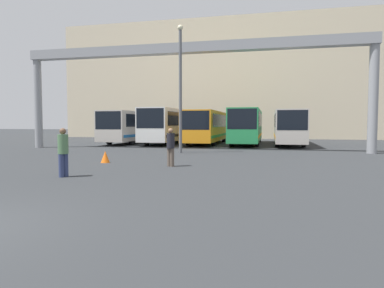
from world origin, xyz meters
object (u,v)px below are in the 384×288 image
object	(u,v)px
pedestrian_near_right	(63,151)
bus_slot_3	(247,125)
bus_slot_1	(168,124)
pedestrian_near_center	(171,146)
bus_slot_4	(288,126)
bus_slot_0	(134,125)
bus_slot_2	(208,125)
traffic_cone	(105,157)
lamp_post	(180,84)

from	to	relation	value
pedestrian_near_right	bus_slot_3	bearing A→B (deg)	9.88
pedestrian_near_right	bus_slot_1	bearing A→B (deg)	29.83
pedestrian_near_center	bus_slot_4	bearing A→B (deg)	-86.83
bus_slot_4	bus_slot_0	bearing A→B (deg)	-179.96
bus_slot_1	bus_slot_2	world-z (taller)	bus_slot_1
traffic_cone	lamp_post	world-z (taller)	lamp_post
bus_slot_4	lamp_post	bearing A→B (deg)	-125.21
bus_slot_1	bus_slot_3	xyz separation A→B (m)	(7.47, 0.64, -0.06)
bus_slot_4	pedestrian_near_right	world-z (taller)	bus_slot_4
bus_slot_1	pedestrian_near_center	world-z (taller)	bus_slot_1
bus_slot_0	bus_slot_1	size ratio (longest dim) A/B	1.08
bus_slot_0	bus_slot_4	distance (m)	14.93
bus_slot_1	traffic_cone	world-z (taller)	bus_slot_1
bus_slot_0	bus_slot_3	distance (m)	11.20
lamp_post	pedestrian_near_center	bearing A→B (deg)	-78.76
pedestrian_near_center	pedestrian_near_right	bearing A→B (deg)	74.39
traffic_cone	lamp_post	bearing A→B (deg)	70.57
bus_slot_2	bus_slot_3	world-z (taller)	bus_slot_3
bus_slot_2	lamp_post	world-z (taller)	lamp_post
bus_slot_0	pedestrian_near_center	xyz separation A→B (m)	(8.98, -17.34, -0.86)
traffic_cone	bus_slot_4	bearing A→B (deg)	60.17
bus_slot_3	bus_slot_4	xyz separation A→B (m)	(3.73, -0.23, -0.08)
pedestrian_near_right	bus_slot_0	bearing A→B (deg)	39.43
bus_slot_0	lamp_post	xyz separation A→B (m)	(7.60, -10.38, 2.73)
pedestrian_near_right	traffic_cone	bearing A→B (deg)	31.78
bus_slot_1	pedestrian_near_right	world-z (taller)	bus_slot_1
bus_slot_1	lamp_post	xyz separation A→B (m)	(3.87, -9.98, 2.60)
pedestrian_near_center	bus_slot_3	bearing A→B (deg)	-75.09
bus_slot_1	pedestrian_near_right	bearing A→B (deg)	-83.57
bus_slot_2	pedestrian_near_center	size ratio (longest dim) A/B	6.84
bus_slot_1	pedestrian_near_center	distance (m)	17.76
bus_slot_0	pedestrian_near_center	size ratio (longest dim) A/B	6.43
bus_slot_4	traffic_cone	bearing A→B (deg)	-119.83
bus_slot_0	bus_slot_1	distance (m)	3.76
bus_slot_0	bus_slot_2	world-z (taller)	bus_slot_0
bus_slot_1	bus_slot_4	xyz separation A→B (m)	(11.20, 0.41, -0.14)
bus_slot_0	bus_slot_4	size ratio (longest dim) A/B	1.00
bus_slot_1	pedestrian_near_center	bearing A→B (deg)	-72.78
pedestrian_near_center	traffic_cone	world-z (taller)	pedestrian_near_center
bus_slot_0	pedestrian_near_center	bearing A→B (deg)	-62.62
bus_slot_4	traffic_cone	world-z (taller)	bus_slot_4
bus_slot_4	traffic_cone	size ratio (longest dim) A/B	19.36
pedestrian_near_center	bus_slot_1	bearing A→B (deg)	-50.69
bus_slot_0	lamp_post	world-z (taller)	lamp_post
pedestrian_near_center	pedestrian_near_right	xyz separation A→B (m)	(-2.91, -3.77, 0.02)
bus_slot_2	traffic_cone	distance (m)	17.15
bus_slot_3	bus_slot_4	world-z (taller)	bus_slot_3
pedestrian_near_center	traffic_cone	size ratio (longest dim) A/B	3.01
bus_slot_2	bus_slot_4	xyz separation A→B (m)	(7.47, -0.34, -0.01)
bus_slot_2	bus_slot_3	bearing A→B (deg)	-1.67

